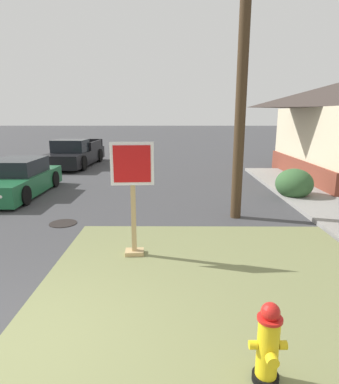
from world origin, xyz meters
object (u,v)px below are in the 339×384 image
object	(u,v)px
stop_sign	(133,200)
utility_pole	(245,16)
parked_sedan_green	(17,180)
fire_hydrant	(268,346)
manhole_cover	(63,223)
pickup_truck_black	(75,155)

from	to	relation	value
stop_sign	utility_pole	size ratio (longest dim) A/B	0.23
parked_sedan_green	utility_pole	world-z (taller)	utility_pole
fire_hydrant	utility_pole	world-z (taller)	utility_pole
manhole_cover	pickup_truck_black	size ratio (longest dim) A/B	0.13
fire_hydrant	manhole_cover	world-z (taller)	fire_hydrant
stop_sign	utility_pole	distance (m)	5.34
manhole_cover	pickup_truck_black	bearing A→B (deg)	104.10
parked_sedan_green	pickup_truck_black	distance (m)	6.67
manhole_cover	parked_sedan_green	bearing A→B (deg)	129.63
stop_sign	manhole_cover	bearing A→B (deg)	135.12
pickup_truck_black	stop_sign	bearing A→B (deg)	-69.04
fire_hydrant	parked_sedan_green	bearing A→B (deg)	127.40
parked_sedan_green	pickup_truck_black	bearing A→B (deg)	88.76
manhole_cover	utility_pole	bearing A→B (deg)	7.31
fire_hydrant	pickup_truck_black	bearing A→B (deg)	112.60
manhole_cover	stop_sign	bearing A→B (deg)	-44.88
pickup_truck_black	utility_pole	size ratio (longest dim) A/B	0.56
fire_hydrant	stop_sign	size ratio (longest dim) A/B	0.41
stop_sign	manhole_cover	distance (m)	3.19
stop_sign	parked_sedan_green	distance (m)	7.08
fire_hydrant	parked_sedan_green	world-z (taller)	parked_sedan_green
manhole_cover	parked_sedan_green	xyz separation A→B (m)	(-2.61, 3.16, 0.53)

